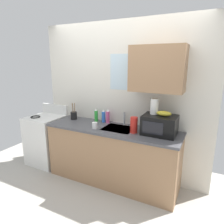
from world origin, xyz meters
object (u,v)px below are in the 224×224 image
mug_white (95,125)px  dish_soap_bottle_green (96,116)px  stove_range (46,139)px  cereal_canister (134,125)px  paper_towel_roll (154,106)px  utensil_crock (74,115)px  microwave (160,125)px  dish_soap_bottle_pink (108,116)px  dish_soap_bottle_blue (103,116)px  banana_bunch (164,113)px

mug_white → dish_soap_bottle_green: bearing=117.6°
stove_range → cereal_canister: (1.77, -0.05, 0.56)m
paper_towel_roll → utensil_crock: 1.46m
mug_white → stove_range: bearing=173.0°
microwave → dish_soap_bottle_pink: bearing=170.3°
stove_range → dish_soap_bottle_green: 1.17m
cereal_canister → dish_soap_bottle_green: bearing=164.4°
dish_soap_bottle_blue → mug_white: dish_soap_bottle_blue is taller
mug_white → utensil_crock: utensil_crock is taller
microwave → dish_soap_bottle_blue: (-0.98, 0.16, -0.04)m
banana_bunch → utensil_crock: size_ratio=0.69×
banana_bunch → dish_soap_bottle_pink: (-0.94, 0.15, -0.20)m
dish_soap_bottle_green → mug_white: dish_soap_bottle_green is taller
stove_range → dish_soap_bottle_blue: (1.13, 0.20, 0.54)m
mug_white → paper_towel_roll: bearing=16.1°
banana_bunch → dish_soap_bottle_blue: banana_bunch is taller
stove_range → utensil_crock: size_ratio=3.71×
banana_bunch → paper_towel_roll: (-0.15, 0.05, 0.08)m
cereal_canister → dish_soap_bottle_pink: bearing=155.6°
utensil_crock → paper_towel_roll: bearing=-0.8°
paper_towel_roll → utensil_crock: paper_towel_roll is taller
mug_white → dish_soap_bottle_blue: bearing=97.3°
paper_towel_roll → dish_soap_bottle_blue: 0.93m
microwave → utensil_crock: size_ratio=1.58×
banana_bunch → cereal_canister: (-0.39, -0.10, -0.19)m
stove_range → dish_soap_bottle_green: dish_soap_bottle_green is taller
microwave → cereal_canister: bearing=-163.8°
paper_towel_roll → dish_soap_bottle_blue: paper_towel_roll is taller
stove_range → mug_white: size_ratio=11.37×
paper_towel_roll → dish_soap_bottle_pink: size_ratio=0.96×
microwave → dish_soap_bottle_green: microwave is taller
stove_range → microwave: 2.18m
dish_soap_bottle_pink → dish_soap_bottle_green: (-0.20, -0.04, -0.00)m
stove_range → utensil_crock: bearing=11.3°
dish_soap_bottle_blue → cereal_canister: (0.64, -0.26, 0.01)m
paper_towel_roll → cereal_canister: paper_towel_roll is taller
utensil_crock → cereal_canister: bearing=-8.1°
stove_range → paper_towel_roll: paper_towel_roll is taller
paper_towel_roll → dish_soap_bottle_pink: bearing=172.7°
paper_towel_roll → banana_bunch: bearing=-18.4°
dish_soap_bottle_pink → mug_white: (-0.04, -0.34, -0.06)m
dish_soap_bottle_blue → cereal_canister: cereal_canister is taller
paper_towel_roll → dish_soap_bottle_green: (-0.99, 0.06, -0.27)m
microwave → dish_soap_bottle_green: size_ratio=2.01×
cereal_canister → mug_white: 0.60m
stove_range → paper_towel_roll: (2.01, 0.10, 0.82)m
dish_soap_bottle_pink → utensil_crock: size_ratio=0.79×
stove_range → utensil_crock: utensil_crock is taller
banana_bunch → paper_towel_roll: 0.18m
microwave → dish_soap_bottle_blue: microwave is taller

